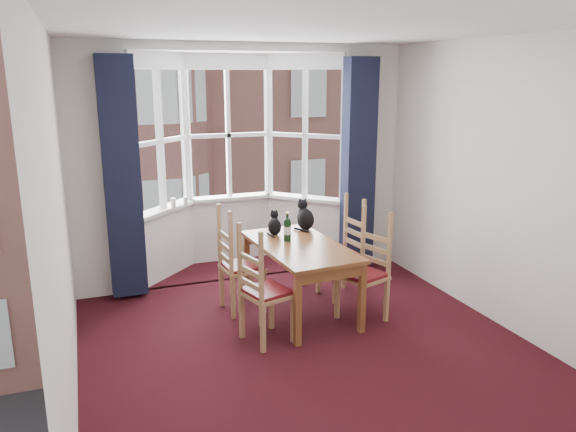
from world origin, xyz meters
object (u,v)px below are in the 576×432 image
chair_right_near (369,274)px  candle_short (186,201)px  wine_bottle (287,228)px  candle_tall (173,203)px  chair_left_near (259,295)px  cat_right (305,217)px  cat_left (274,225)px  chair_right_far (347,255)px  dining_table (300,252)px  chair_left_far (234,269)px

chair_right_near → candle_short: (-1.48, 1.99, 0.45)m
wine_bottle → candle_tall: wine_bottle is taller
wine_bottle → candle_short: (-0.80, 1.44, 0.05)m
chair_left_near → wine_bottle: bearing=52.3°
candle_tall → cat_right: bearing=-38.5°
chair_right_near → candle_tall: (-1.64, 1.96, 0.46)m
cat_right → candle_short: size_ratio=3.17×
cat_left → chair_right_far: bearing=-12.7°
dining_table → cat_right: 0.64m
dining_table → wine_bottle: 0.29m
dining_table → cat_right: (0.27, 0.54, 0.22)m
chair_left_far → candle_short: bearing=100.0°
wine_bottle → dining_table: bearing=-65.7°
chair_right_near → candle_short: size_ratio=8.17×
chair_right_near → candle_short: 2.52m
chair_left_near → dining_table: bearing=40.8°
chair_left_far → cat_left: cat_left is taller
dining_table → cat_right: size_ratio=4.24×
wine_bottle → cat_left: bearing=99.8°
candle_short → chair_left_near: bearing=-82.9°
dining_table → cat_left: bearing=105.5°
dining_table → cat_left: cat_left is taller
dining_table → candle_tall: candle_tall is taller
chair_left_near → cat_right: cat_right is taller
wine_bottle → chair_left_far: bearing=171.3°
dining_table → candle_tall: 1.90m
chair_left_far → wine_bottle: size_ratio=2.97×
chair_left_near → candle_tall: candle_tall is taller
cat_right → chair_right_far: bearing=-34.0°
cat_left → wine_bottle: wine_bottle is taller
chair_right_far → cat_right: (-0.40, 0.27, 0.41)m
chair_right_near → dining_table: bearing=147.6°
dining_table → chair_left_far: bearing=158.3°
chair_left_far → candle_tall: (-0.39, 1.32, 0.46)m
cat_left → cat_right: bearing=12.9°
chair_left_far → candle_tall: size_ratio=7.94×
chair_right_far → candle_short: (-1.55, 1.34, 0.45)m
chair_right_far → cat_left: cat_left is taller
wine_bottle → candle_short: bearing=119.2°
chair_left_near → cat_left: bearing=63.3°
chair_right_near → candle_short: candle_short is taller
chair_left_far → candle_tall: bearing=106.5°
candle_tall → chair_left_near: bearing=-78.7°
chair_left_far → cat_right: (0.91, 0.28, 0.41)m
chair_right_far → cat_left: bearing=167.3°
chair_left_far → cat_left: bearing=20.2°
chair_left_near → chair_left_far: bearing=91.9°
cat_right → candle_tall: 1.67m
chair_left_near → cat_right: size_ratio=2.58×
chair_left_near → candle_tall: bearing=101.3°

